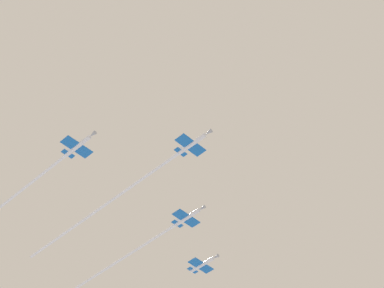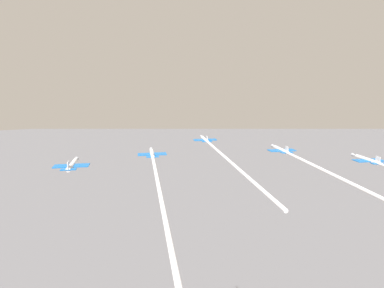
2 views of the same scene
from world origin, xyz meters
TOP-DOWN VIEW (x-y plane):
  - jet_lead at (0.71, 24.61)m, footprint 20.42×68.00m
  - jet_port_inner at (23.52, 38.05)m, footprint 19.77×65.50m
  - jet_starboard_inner at (-12.23, 49.12)m, footprint 20.72×69.16m
  - jet_port_outer at (39.39, 24.81)m, footprint 8.31×11.03m

SIDE VIEW (x-z plane):
  - jet_starboard_inner at x=-12.23m, z-range 123.22..125.50m
  - jet_lead at x=0.71m, z-range 123.32..125.60m
  - jet_port_inner at x=23.52m, z-range 123.42..125.70m
  - jet_port_outer at x=39.39m, z-range 124.16..126.45m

